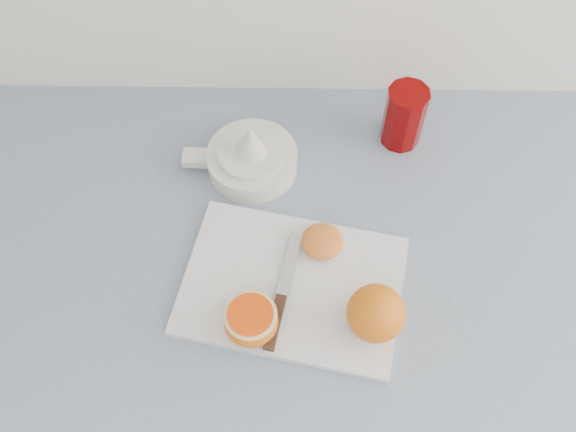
{
  "coord_description": "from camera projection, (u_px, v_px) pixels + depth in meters",
  "views": [
    {
      "loc": [
        0.04,
        1.18,
        1.76
      ],
      "look_at": [
        0.03,
        1.68,
        0.96
      ],
      "focal_mm": 40.0,
      "sensor_mm": 36.0,
      "label": 1
    }
  ],
  "objects": [
    {
      "name": "cutting_board",
      "position": [
        292.0,
        285.0,
        0.95
      ],
      "size": [
        0.36,
        0.29,
        0.01
      ],
      "primitive_type": "cube",
      "rotation": [
        0.0,
        0.0,
        -0.21
      ],
      "color": "silver",
      "rests_on": "counter"
    },
    {
      "name": "paring_knife",
      "position": [
        278.0,
        311.0,
        0.92
      ],
      "size": [
        0.06,
        0.19,
        0.01
      ],
      "color": "#432418",
      "rests_on": "cutting_board"
    },
    {
      "name": "half_orange",
      "position": [
        251.0,
        321.0,
        0.89
      ],
      "size": [
        0.08,
        0.08,
        0.05
      ],
      "color": "orange",
      "rests_on": "cutting_board"
    },
    {
      "name": "whole_orange",
      "position": [
        376.0,
        313.0,
        0.88
      ],
      "size": [
        0.08,
        0.08,
        0.08
      ],
      "color": "orange",
      "rests_on": "cutting_board"
    },
    {
      "name": "citrus_juicer",
      "position": [
        251.0,
        157.0,
        1.05
      ],
      "size": [
        0.19,
        0.15,
        0.1
      ],
      "color": "white",
      "rests_on": "counter"
    },
    {
      "name": "squeezed_shell",
      "position": [
        322.0,
        241.0,
        0.97
      ],
      "size": [
        0.06,
        0.06,
        0.03
      ],
      "color": "orange",
      "rests_on": "cutting_board"
    },
    {
      "name": "counter",
      "position": [
        341.0,
        334.0,
        1.39
      ],
      "size": [
        2.44,
        0.64,
        0.89
      ],
      "color": "white",
      "rests_on": "ground"
    },
    {
      "name": "red_tumbler",
      "position": [
        404.0,
        118.0,
        1.07
      ],
      "size": [
        0.07,
        0.07,
        0.11
      ],
      "color": "#6C0000",
      "rests_on": "counter"
    }
  ]
}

